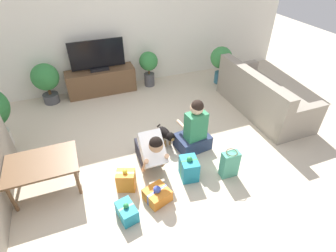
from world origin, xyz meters
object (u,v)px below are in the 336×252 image
coffee_table (42,166)px  potted_plant_corner_right (221,60)px  tv_console (102,81)px  gift_box_b (157,195)px  tv (98,57)px  sofa_right (262,97)px  gift_box_c (127,212)px  gift_box_a (189,168)px  dog (166,134)px  potted_plant_back_right (149,65)px  person_kneeling (151,150)px  gift_box_d (126,180)px  person_sitting (194,131)px  potted_plant_back_left (46,79)px  gift_bag_a (230,164)px

coffee_table → potted_plant_corner_right: 4.29m
tv_console → gift_box_b: (0.18, -3.21, -0.18)m
tv → potted_plant_corner_right: tv is taller
potted_plant_corner_right → tv_console: bearing=169.3°
gift_box_b → coffee_table: bearing=151.3°
sofa_right → gift_box_c: sofa_right is taller
gift_box_a → gift_box_c: 1.06m
tv → gift_box_a: size_ratio=2.86×
tv_console → dog: bearing=-72.5°
potted_plant_back_right → person_kneeling: size_ratio=1.00×
sofa_right → tv_console: (-2.79, 1.86, -0.03)m
sofa_right → gift_box_b: bearing=117.2°
person_kneeling → gift_box_d: (-0.44, -0.26, -0.19)m
sofa_right → potted_plant_corner_right: potted_plant_corner_right is taller
coffee_table → tv: (1.16, 2.48, 0.39)m
person_kneeling → person_sitting: bearing=13.2°
dog → gift_box_c: size_ratio=1.49×
gift_box_a → gift_box_d: size_ratio=1.09×
potted_plant_back_left → potted_plant_back_right: 2.14m
potted_plant_corner_right → gift_box_c: size_ratio=2.58×
sofa_right → gift_bag_a: (-1.50, -1.29, -0.08)m
potted_plant_corner_right → gift_bag_a: (-1.35, -2.65, -0.36)m
sofa_right → person_kneeling: sofa_right is taller
tv_console → gift_box_c: (-0.26, -3.33, -0.16)m
potted_plant_back_right → gift_box_c: 3.56m
potted_plant_corner_right → person_sitting: 2.50m
person_sitting → gift_box_b: bearing=33.8°
tv_console → gift_box_d: (-0.15, -2.87, -0.11)m
potted_plant_corner_right → gift_box_d: size_ratio=2.41×
tv_console → potted_plant_corner_right: bearing=-10.7°
potted_plant_back_right → gift_box_c: size_ratio=2.40×
coffee_table → tv_console: bearing=64.9°
potted_plant_back_right → gift_bag_a: bearing=-85.9°
person_sitting → gift_box_d: 1.31m
gift_box_c → tv: bearing=85.5°
potted_plant_back_right → gift_box_b: 3.31m
person_sitting → gift_box_c: 1.62m
potted_plant_back_left → potted_plant_back_right: potted_plant_back_left is taller
potted_plant_back_left → gift_box_a: 3.46m
potted_plant_back_left → gift_box_a: (1.81, -2.93, -0.36)m
potted_plant_back_left → potted_plant_back_right: bearing=0.0°
coffee_table → gift_box_c: (0.90, -0.85, -0.32)m
potted_plant_back_left → gift_bag_a: bearing=-52.7°
coffee_table → gift_box_b: size_ratio=2.39×
sofa_right → dog: sofa_right is taller
potted_plant_corner_right → gift_box_a: bearing=-127.6°
tv → person_kneeling: size_ratio=1.39×
potted_plant_corner_right → dog: size_ratio=1.73×
tv → gift_box_b: size_ratio=2.93×
dog → person_sitting: bearing=-45.6°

